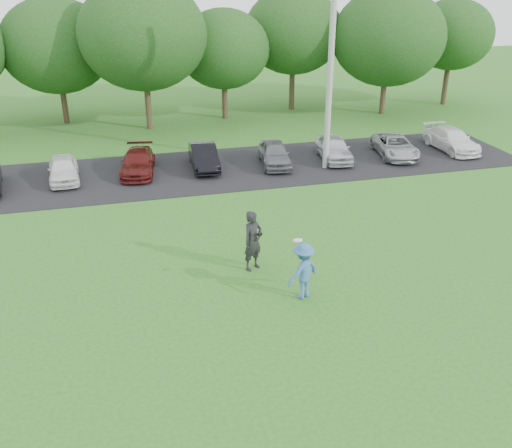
# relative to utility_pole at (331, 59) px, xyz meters

# --- Properties ---
(ground) EXTENTS (100.00, 100.00, 0.00)m
(ground) POSITION_rel_utility_pole_xyz_m (-5.73, -11.89, -5.23)
(ground) COLOR #23621C
(ground) RESTS_ON ground
(parking_lot) EXTENTS (32.00, 6.50, 0.03)m
(parking_lot) POSITION_rel_utility_pole_xyz_m (-5.73, 1.11, -5.22)
(parking_lot) COLOR black
(parking_lot) RESTS_ON ground
(utility_pole) EXTENTS (0.28, 0.28, 10.46)m
(utility_pole) POSITION_rel_utility_pole_xyz_m (0.00, 0.00, 0.00)
(utility_pole) COLOR #9A9B96
(utility_pole) RESTS_ON ground
(frisbee_player) EXTENTS (1.33, 1.13, 2.03)m
(frisbee_player) POSITION_rel_utility_pole_xyz_m (-5.00, -11.12, -4.34)
(frisbee_player) COLOR #36649A
(frisbee_player) RESTS_ON ground
(camera_bystander) EXTENTS (0.88, 0.79, 2.03)m
(camera_bystander) POSITION_rel_utility_pole_xyz_m (-6.00, -9.03, -4.22)
(camera_bystander) COLOR black
(camera_bystander) RESTS_ON ground
(parked_cars) EXTENTS (28.32, 4.59, 1.20)m
(parked_cars) POSITION_rel_utility_pole_xyz_m (-4.38, 1.10, -4.64)
(parked_cars) COLOR #55575C
(parked_cars) RESTS_ON parking_lot
(tree_row) EXTENTS (42.39, 9.85, 8.64)m
(tree_row) POSITION_rel_utility_pole_xyz_m (-4.22, 10.87, -0.32)
(tree_row) COLOR #38281C
(tree_row) RESTS_ON ground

